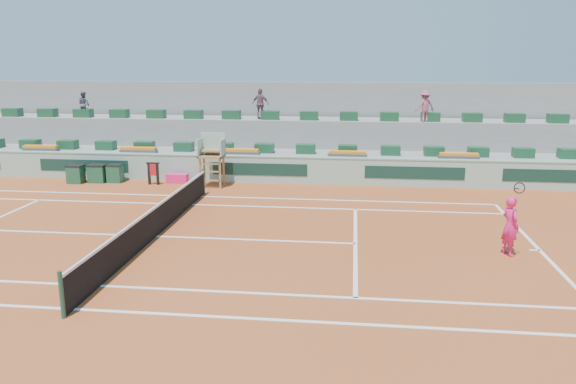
% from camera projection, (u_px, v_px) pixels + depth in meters
% --- Properties ---
extents(ground, '(90.00, 90.00, 0.00)m').
position_uv_depth(ground, '(156.00, 236.00, 18.12)').
color(ground, '#95411C').
rests_on(ground, ground).
extents(seating_tier_lower, '(36.00, 4.00, 1.20)m').
position_uv_depth(seating_tier_lower, '(228.00, 161.00, 28.32)').
color(seating_tier_lower, gray).
rests_on(seating_tier_lower, ground).
extents(seating_tier_upper, '(36.00, 2.40, 2.60)m').
position_uv_depth(seating_tier_upper, '(235.00, 142.00, 29.71)').
color(seating_tier_upper, gray).
rests_on(seating_tier_upper, ground).
extents(stadium_back_wall, '(36.00, 0.40, 4.40)m').
position_uv_depth(stadium_back_wall, '(240.00, 122.00, 31.05)').
color(stadium_back_wall, gray).
rests_on(stadium_back_wall, ground).
extents(player_bag, '(0.96, 0.43, 0.43)m').
position_uv_depth(player_bag, '(177.00, 178.00, 25.96)').
color(player_bag, '#FF2178').
rests_on(player_bag, ground).
extents(spectator_left, '(0.81, 0.73, 1.35)m').
position_uv_depth(spectator_left, '(84.00, 104.00, 29.66)').
color(spectator_left, '#535361').
rests_on(spectator_left, seating_tier_upper).
extents(spectator_mid, '(0.98, 0.60, 1.55)m').
position_uv_depth(spectator_mid, '(261.00, 104.00, 28.57)').
color(spectator_mid, '#754E5E').
rests_on(spectator_mid, seating_tier_upper).
extents(spectator_right, '(1.13, 0.90, 1.53)m').
position_uv_depth(spectator_right, '(425.00, 106.00, 27.30)').
color(spectator_right, '#A05062').
rests_on(spectator_right, seating_tier_upper).
extents(court_lines, '(23.89, 11.09, 0.01)m').
position_uv_depth(court_lines, '(156.00, 236.00, 18.11)').
color(court_lines, white).
rests_on(court_lines, ground).
extents(tennis_net, '(0.10, 11.97, 1.10)m').
position_uv_depth(tennis_net, '(155.00, 221.00, 17.99)').
color(tennis_net, black).
rests_on(tennis_net, ground).
extents(advertising_hoarding, '(36.00, 0.34, 1.26)m').
position_uv_depth(advertising_hoarding, '(218.00, 168.00, 26.18)').
color(advertising_hoarding, '#90B5A4').
rests_on(advertising_hoarding, ground).
extents(umpire_chair, '(1.10, 0.90, 2.40)m').
position_uv_depth(umpire_chair, '(212.00, 152.00, 25.01)').
color(umpire_chair, olive).
rests_on(umpire_chair, ground).
extents(seat_row_lower, '(32.90, 0.60, 0.44)m').
position_uv_depth(seat_row_lower, '(224.00, 147.00, 27.26)').
color(seat_row_lower, '#174729').
rests_on(seat_row_lower, seating_tier_lower).
extents(seat_row_upper, '(32.90, 0.60, 0.44)m').
position_uv_depth(seat_row_upper, '(231.00, 115.00, 28.78)').
color(seat_row_upper, '#174729').
rests_on(seat_row_upper, seating_tier_upper).
extents(flower_planters, '(26.80, 0.36, 0.28)m').
position_uv_depth(flower_planters, '(189.00, 151.00, 26.68)').
color(flower_planters, '#4A4A4A').
rests_on(flower_planters, seating_tier_lower).
extents(drink_cooler_a, '(0.69, 0.59, 0.84)m').
position_uv_depth(drink_cooler_a, '(115.00, 173.00, 26.08)').
color(drink_cooler_a, '#184A30').
rests_on(drink_cooler_a, ground).
extents(drink_cooler_b, '(0.82, 0.71, 0.84)m').
position_uv_depth(drink_cooler_b, '(98.00, 173.00, 26.10)').
color(drink_cooler_b, '#184A30').
rests_on(drink_cooler_b, ground).
extents(drink_cooler_c, '(0.72, 0.62, 0.84)m').
position_uv_depth(drink_cooler_c, '(76.00, 174.00, 25.90)').
color(drink_cooler_c, '#184A30').
rests_on(drink_cooler_c, ground).
extents(towel_rack, '(0.62, 0.10, 1.03)m').
position_uv_depth(towel_rack, '(153.00, 172.00, 25.52)').
color(towel_rack, black).
rests_on(towel_rack, ground).
extents(tennis_player, '(0.63, 0.94, 2.28)m').
position_uv_depth(tennis_player, '(510.00, 226.00, 16.22)').
color(tennis_player, '#FF2178').
rests_on(tennis_player, ground).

